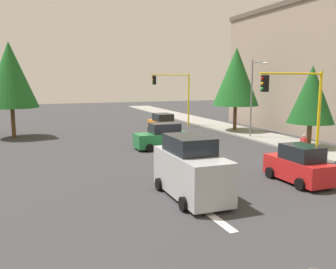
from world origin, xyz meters
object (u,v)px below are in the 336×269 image
Objects in this scene: tree_opposite_side at (10,75)px; car_red at (299,166)px; tree_roadside_mid at (236,77)px; pedestrian_crossing at (303,146)px; delivery_van_silver at (191,169)px; traffic_signal_near_left at (297,99)px; traffic_signal_far_left at (174,89)px; car_orange at (162,124)px; tree_roadside_near at (312,95)px; street_lamp_curbside at (254,90)px; car_green at (163,137)px.

tree_opposite_side is 2.31× the size of car_red.
pedestrian_crossing is at bearing -11.26° from tree_roadside_mid.
delivery_van_silver is 1.28× the size of car_red.
traffic_signal_near_left is at bearing 42.88° from tree_opposite_side.
car_red is at bearing -5.88° from traffic_signal_far_left.
tree_roadside_mid is 2.11× the size of car_orange.
traffic_signal_near_left reaches higher than car_orange.
tree_opposite_side is (2.00, -16.74, 1.50)m from traffic_signal_far_left.
traffic_signal_far_left reaches higher than car_red.
tree_roadside_mid is at bearing -177.14° from tree_roadside_near.
tree_opposite_side is at bearing -132.47° from pedestrian_crossing.
pedestrian_crossing is (-4.32, 4.09, 0.01)m from car_red.
tree_opposite_side is 1.02× the size of tree_roadside_mid.
street_lamp_curbside is 17.95m from delivery_van_silver.
street_lamp_curbside is 14.50m from car_red.
traffic_signal_near_left is 24.62m from tree_opposite_side.
tree_roadside_near reaches higher than delivery_van_silver.
delivery_van_silver is 19.77m from car_orange.
street_lamp_curbside is 9.50m from car_orange.
tree_roadside_mid is (-14.00, 4.29, 1.49)m from traffic_signal_near_left.
delivery_van_silver is (17.34, -12.84, -4.29)m from tree_roadside_mid.
street_lamp_curbside is 0.83× the size of tree_roadside_mid.
pedestrian_crossing is at bearing 47.53° from tree_opposite_side.
tree_roadside_near is 1.32× the size of delivery_van_silver.
pedestrian_crossing is (-1.12, 1.72, -3.17)m from traffic_signal_near_left.
delivery_van_silver is at bearing -88.69° from car_red.
tree_roadside_mid is 8.81m from car_orange.
car_green is at bearing -163.14° from car_red.
traffic_signal_far_left is at bearing 159.82° from delivery_van_silver.
tree_opposite_side reaches higher than traffic_signal_far_left.
tree_opposite_side is 1.81× the size of delivery_van_silver.
tree_opposite_side is at bearing -137.12° from traffic_signal_near_left.
traffic_signal_far_left is 23.55m from car_red.
street_lamp_curbside is 1.46× the size of delivery_van_silver.
car_orange is at bearing -34.75° from traffic_signal_far_left.
traffic_signal_far_left reaches higher than car_green.
tree_roadside_mid is 1.77× the size of delivery_van_silver.
tree_roadside_near is 1.69× the size of car_red.
tree_opposite_side is at bearing -112.55° from street_lamp_curbside.
street_lamp_curbside is 21.91m from tree_opposite_side.
pedestrian_crossing is (-4.46, 10.27, -0.37)m from delivery_van_silver.
car_green is at bearing -132.59° from pedestrian_crossing.
tree_roadside_near is 10.65m from car_red.
tree_opposite_side is at bearing -100.78° from tree_roadside_mid.
tree_opposite_side reaches higher than car_green.
pedestrian_crossing is at bearing 47.41° from car_green.
pedestrian_crossing is at bearing 123.06° from traffic_signal_near_left.
tree_opposite_side reaches higher than car_red.
tree_roadside_mid is at bearing 162.97° from traffic_signal_near_left.
car_red reaches higher than pedestrian_crossing.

